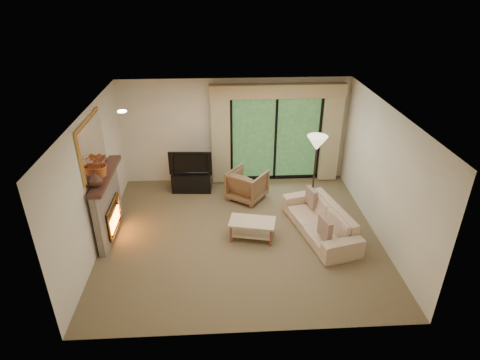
{
  "coord_description": "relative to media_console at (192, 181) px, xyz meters",
  "views": [
    {
      "loc": [
        -0.4,
        -6.73,
        4.77
      ],
      "look_at": [
        0.0,
        0.3,
        1.1
      ],
      "focal_mm": 30.0,
      "sensor_mm": 36.0,
      "label": 1
    }
  ],
  "objects": [
    {
      "name": "wall_right",
      "position": [
        3.83,
        -1.95,
        1.06
      ],
      "size": [
        0.0,
        5.0,
        5.0
      ],
      "primitive_type": "plane",
      "rotation": [
        1.57,
        0.0,
        -1.57
      ],
      "color": "beige",
      "rests_on": "ground"
    },
    {
      "name": "fireplace",
      "position": [
        -1.55,
        -1.75,
        0.45
      ],
      "size": [
        0.24,
        1.7,
        1.37
      ],
      "primitive_type": null,
      "color": "gray",
      "rests_on": "floor"
    },
    {
      "name": "sliding_door",
      "position": [
        2.08,
        0.5,
        0.86
      ],
      "size": [
        2.26,
        0.1,
        2.16
      ],
      "primitive_type": null,
      "color": "black",
      "rests_on": "floor"
    },
    {
      "name": "media_console",
      "position": [
        0.0,
        0.0,
        0.0
      ],
      "size": [
        0.97,
        0.48,
        0.47
      ],
      "primitive_type": "cube",
      "rotation": [
        0.0,
        0.0,
        -0.07
      ],
      "color": "black",
      "rests_on": "floor"
    },
    {
      "name": "pillow_far",
      "position": [
        2.61,
        -1.38,
        0.28
      ],
      "size": [
        0.18,
        0.39,
        0.37
      ],
      "primitive_type": "cube",
      "rotation": [
        0.0,
        0.0,
        0.24
      ],
      "color": "#50312A",
      "rests_on": "sofa"
    },
    {
      "name": "branches",
      "position": [
        -1.53,
        -1.86,
        1.39
      ],
      "size": [
        0.49,
        0.43,
        0.52
      ],
      "primitive_type": "imported",
      "rotation": [
        0.0,
        0.0,
        -0.05
      ],
      "color": "#C45B27",
      "rests_on": "fireplace"
    },
    {
      "name": "floor_lamp",
      "position": [
        2.78,
        -0.79,
        0.59
      ],
      "size": [
        0.55,
        0.55,
        1.66
      ],
      "primitive_type": null,
      "rotation": [
        0.0,
        0.0,
        -0.27
      ],
      "color": "#FFEECF",
      "rests_on": "floor"
    },
    {
      "name": "pillow_near",
      "position": [
        2.61,
        -2.57,
        0.28
      ],
      "size": [
        0.2,
        0.41,
        0.4
      ],
      "primitive_type": "cube",
      "rotation": [
        0.0,
        0.0,
        0.24
      ],
      "color": "#50312A",
      "rests_on": "sofa"
    },
    {
      "name": "sofa",
      "position": [
        2.68,
        -1.98,
        0.07
      ],
      "size": [
        1.27,
        2.2,
        0.6
      ],
      "primitive_type": "imported",
      "rotation": [
        0.0,
        0.0,
        -1.33
      ],
      "color": "tan",
      "rests_on": "floor"
    },
    {
      "name": "wall_front",
      "position": [
        1.08,
        -4.45,
        1.06
      ],
      "size": [
        5.0,
        0.0,
        5.0
      ],
      "primitive_type": "plane",
      "rotation": [
        -1.57,
        0.0,
        0.0
      ],
      "color": "beige",
      "rests_on": "ground"
    },
    {
      "name": "tv",
      "position": [
        0.0,
        0.0,
        0.53
      ],
      "size": [
        1.02,
        0.2,
        0.59
      ],
      "primitive_type": "imported",
      "rotation": [
        0.0,
        0.0,
        -0.07
      ],
      "color": "black",
      "rests_on": "media_console"
    },
    {
      "name": "coffee_table",
      "position": [
        1.29,
        -2.08,
        -0.03
      ],
      "size": [
        0.98,
        0.67,
        0.4
      ],
      "primitive_type": null,
      "rotation": [
        0.0,
        0.0,
        -0.21
      ],
      "color": "tan",
      "rests_on": "floor"
    },
    {
      "name": "vase",
      "position": [
        -1.53,
        -2.24,
        1.27
      ],
      "size": [
        0.32,
        0.32,
        0.27
      ],
      "primitive_type": "imported",
      "rotation": [
        0.0,
        0.0,
        -0.27
      ],
      "color": "#43261E",
      "rests_on": "fireplace"
    },
    {
      "name": "armchair",
      "position": [
        1.31,
        -0.48,
        0.12
      ],
      "size": [
        1.08,
        1.09,
        0.72
      ],
      "primitive_type": "imported",
      "rotation": [
        0.0,
        0.0,
        2.53
      ],
      "color": "brown",
      "rests_on": "floor"
    },
    {
      "name": "curtain_right",
      "position": [
        3.43,
        0.39,
        0.96
      ],
      "size": [
        0.45,
        0.18,
        2.35
      ],
      "primitive_type": "cube",
      "color": "tan",
      "rests_on": "floor"
    },
    {
      "name": "curtain_left",
      "position": [
        0.73,
        0.39,
        0.96
      ],
      "size": [
        0.45,
        0.18,
        2.35
      ],
      "primitive_type": "cube",
      "color": "tan",
      "rests_on": "floor"
    },
    {
      "name": "mirror",
      "position": [
        -1.64,
        -1.75,
        1.71
      ],
      "size": [
        0.07,
        1.45,
        1.02
      ],
      "primitive_type": null,
      "color": "#C78736",
      "rests_on": "wall_left"
    },
    {
      "name": "floor",
      "position": [
        1.08,
        -1.95,
        -0.24
      ],
      "size": [
        5.5,
        5.5,
        0.0
      ],
      "primitive_type": "plane",
      "color": "brown",
      "rests_on": "ground"
    },
    {
      "name": "cornice",
      "position": [
        2.08,
        0.41,
        2.08
      ],
      "size": [
        3.2,
        0.24,
        0.32
      ],
      "primitive_type": "cube",
      "color": "tan",
      "rests_on": "wall_back"
    },
    {
      "name": "wall_back",
      "position": [
        1.08,
        0.55,
        1.06
      ],
      "size": [
        5.0,
        0.0,
        5.0
      ],
      "primitive_type": "plane",
      "rotation": [
        1.57,
        0.0,
        0.0
      ],
      "color": "beige",
      "rests_on": "ground"
    },
    {
      "name": "wall_left",
      "position": [
        -1.67,
        -1.95,
        1.06
      ],
      "size": [
        0.0,
        5.0,
        5.0
      ],
      "primitive_type": "plane",
      "rotation": [
        1.57,
        0.0,
        1.57
      ],
      "color": "beige",
      "rests_on": "ground"
    },
    {
      "name": "ceiling",
      "position": [
        1.08,
        -1.95,
        2.36
      ],
      "size": [
        5.5,
        5.5,
        0.0
      ],
      "primitive_type": "plane",
      "rotation": [
        3.14,
        0.0,
        0.0
      ],
      "color": "white",
      "rests_on": "ground"
    }
  ]
}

